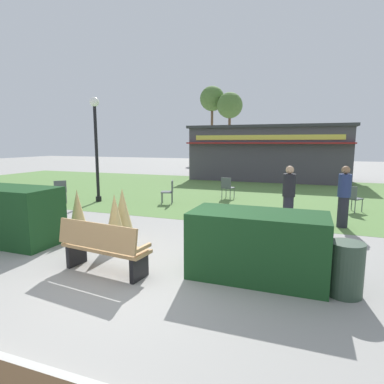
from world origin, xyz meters
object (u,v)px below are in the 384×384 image
(park_bench, at_px, (103,247))
(person_strolling, at_px, (289,196))
(parked_car_west_slot, at_px, (224,160))
(cafe_chair_north, at_px, (227,186))
(tree_left_bg, at_px, (212,99))
(person_standing, at_px, (344,196))
(lamppost_mid, at_px, (96,137))
(trash_bin, at_px, (345,269))
(cafe_chair_east, at_px, (352,196))
(tree_right_bg, at_px, (230,106))
(cafe_chair_west, at_px, (60,190))
(parked_car_center_slot, at_px, (281,162))
(cafe_chair_center, at_px, (169,190))
(food_kiosk, at_px, (269,153))

(park_bench, height_order, person_strolling, person_strolling)
(parked_car_west_slot, bearing_deg, cafe_chair_north, -74.90)
(tree_left_bg, bearing_deg, person_standing, -66.23)
(lamppost_mid, bearing_deg, trash_bin, -32.39)
(cafe_chair_north, height_order, parked_car_west_slot, parked_car_west_slot)
(person_standing, bearing_deg, tree_left_bg, 175.34)
(cafe_chair_east, xyz_separation_m, tree_right_bg, (-9.99, 23.64, 5.74))
(cafe_chair_north, distance_m, tree_left_bg, 25.65)
(cafe_chair_west, xyz_separation_m, tree_left_bg, (-2.03, 26.74, 6.65))
(parked_car_center_slot, bearing_deg, cafe_chair_north, -92.54)
(cafe_chair_center, xyz_separation_m, tree_right_bg, (-3.65, 24.39, 5.74))
(park_bench, distance_m, cafe_chair_west, 7.46)
(trash_bin, relative_size, tree_right_bg, 0.11)
(cafe_chair_north, bearing_deg, park_bench, -91.40)
(food_kiosk, bearing_deg, trash_bin, -78.88)
(tree_right_bg, bearing_deg, cafe_chair_north, -76.44)
(cafe_chair_north, distance_m, parked_car_west_slot, 17.13)
(parked_car_west_slot, xyz_separation_m, tree_right_bg, (-0.98, 6.05, 5.62))
(person_standing, bearing_deg, park_bench, -69.45)
(food_kiosk, height_order, cafe_chair_east, food_kiosk)
(cafe_chair_north, distance_m, person_strolling, 4.62)
(parked_car_west_slot, xyz_separation_m, parked_car_center_slot, (5.19, -0.00, 0.00))
(tree_right_bg, bearing_deg, cafe_chair_east, -67.09)
(tree_left_bg, bearing_deg, park_bench, -76.63)
(tree_left_bg, bearing_deg, cafe_chair_north, -71.77)
(trash_bin, height_order, parked_car_center_slot, parked_car_center_slot)
(cafe_chair_east, distance_m, cafe_chair_north, 4.67)
(lamppost_mid, height_order, cafe_chair_north, lamppost_mid)
(trash_bin, relative_size, person_standing, 0.49)
(parked_car_west_slot, height_order, tree_left_bg, tree_left_bg)
(cafe_chair_east, distance_m, parked_car_center_slot, 18.00)
(food_kiosk, distance_m, tree_left_bg, 18.59)
(person_standing, bearing_deg, tree_right_bg, 171.76)
(lamppost_mid, relative_size, person_strolling, 2.37)
(food_kiosk, relative_size, person_strolling, 5.65)
(person_standing, height_order, parked_car_center_slot, person_standing)
(cafe_chair_east, height_order, cafe_chair_north, same)
(cafe_chair_west, bearing_deg, parked_car_center_slot, 71.91)
(cafe_chair_west, bearing_deg, trash_bin, -25.20)
(cafe_chair_north, bearing_deg, food_kiosk, 85.00)
(food_kiosk, distance_m, person_strolling, 11.87)
(cafe_chair_east, bearing_deg, parked_car_center_slot, 102.23)
(cafe_chair_west, relative_size, cafe_chair_east, 1.00)
(food_kiosk, xyz_separation_m, cafe_chair_center, (-2.49, -9.72, -1.14))
(trash_bin, xyz_separation_m, person_standing, (0.32, 4.35, 0.45))
(parked_car_west_slot, bearing_deg, parked_car_center_slot, -0.04)
(cafe_chair_west, relative_size, cafe_chair_north, 1.00)
(cafe_chair_north, relative_size, parked_car_center_slot, 0.21)
(food_kiosk, relative_size, cafe_chair_center, 10.73)
(food_kiosk, xyz_separation_m, parked_car_center_slot, (0.04, 8.62, -1.03))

